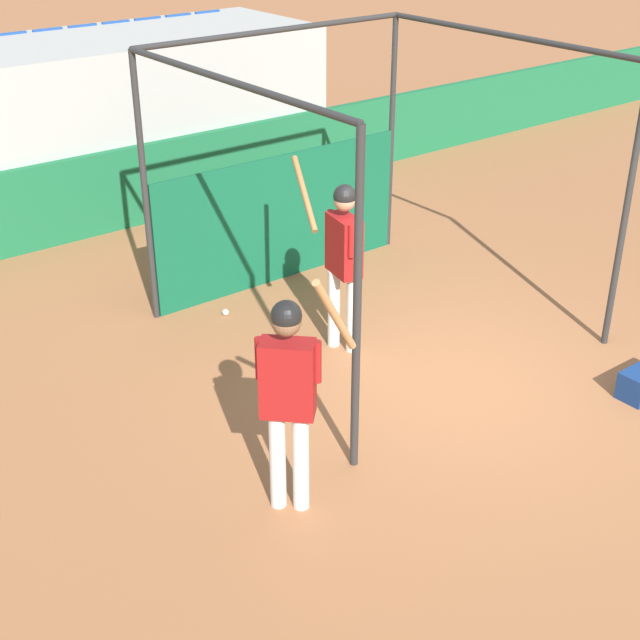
# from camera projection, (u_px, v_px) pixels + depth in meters

# --- Properties ---
(ground_plane) EXTENTS (60.00, 60.00, 0.00)m
(ground_plane) POSITION_uv_depth(u_px,v_px,m) (460.00, 384.00, 8.84)
(ground_plane) COLOR #935B38
(outfield_wall) EXTENTS (24.00, 0.12, 1.13)m
(outfield_wall) POSITION_uv_depth(u_px,v_px,m) (165.00, 179.00, 12.70)
(outfield_wall) COLOR #196038
(outfield_wall) RESTS_ON ground
(bleacher_section) EXTENTS (5.95, 2.40, 2.41)m
(bleacher_section) POSITION_uv_depth(u_px,v_px,m) (120.00, 117.00, 13.29)
(bleacher_section) COLOR #9E9E99
(bleacher_section) RESTS_ON ground
(batting_cage) EXTENTS (3.59, 3.58, 3.00)m
(batting_cage) POSITION_uv_depth(u_px,v_px,m) (310.00, 191.00, 10.09)
(batting_cage) COLOR #282828
(batting_cage) RESTS_ON ground
(player_batter) EXTENTS (0.58, 0.94, 1.98)m
(player_batter) POSITION_uv_depth(u_px,v_px,m) (343.00, 252.00, 9.00)
(player_batter) COLOR silver
(player_batter) RESTS_ON ground
(player_waiting) EXTENTS (0.74, 0.61, 2.13)m
(player_waiting) POSITION_uv_depth(u_px,v_px,m) (289.00, 387.00, 6.67)
(player_waiting) COLOR silver
(player_waiting) RESTS_ON ground
(baseball) EXTENTS (0.07, 0.07, 0.07)m
(baseball) POSITION_uv_depth(u_px,v_px,m) (226.00, 312.00, 10.16)
(baseball) COLOR white
(baseball) RESTS_ON ground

